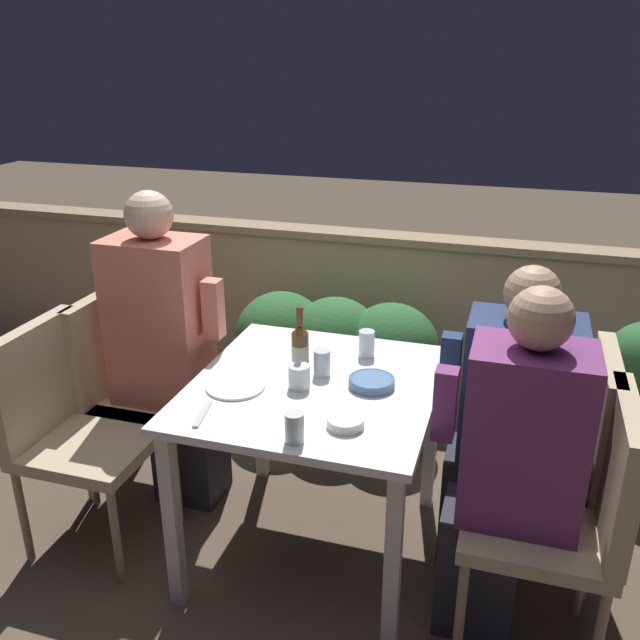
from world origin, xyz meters
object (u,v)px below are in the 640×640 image
at_px(chair_left_far, 129,375).
at_px(beer_bottle, 300,349).
at_px(chair_right_far, 565,446).
at_px(person_navy_jumper, 506,423).
at_px(person_coral_top, 168,351).
at_px(chair_right_near, 575,503).
at_px(person_purple_stripe, 509,470).
at_px(chair_left_near, 66,416).

relative_size(chair_left_far, beer_bottle, 3.40).
bearing_deg(chair_right_far, person_navy_jumper, -180.00).
relative_size(person_coral_top, person_navy_jumper, 1.13).
relative_size(chair_right_near, person_purple_stripe, 0.73).
height_order(person_purple_stripe, chair_right_far, person_purple_stripe).
relative_size(chair_left_near, beer_bottle, 3.40).
bearing_deg(chair_right_far, person_purple_stripe, -118.84).
relative_size(person_purple_stripe, person_navy_jumper, 1.03).
bearing_deg(person_coral_top, person_purple_stripe, -15.08).
bearing_deg(beer_bottle, chair_right_far, 5.66).
xyz_separation_m(person_purple_stripe, chair_right_far, (0.18, 0.34, -0.08)).
xyz_separation_m(chair_left_near, person_navy_jumper, (1.62, 0.34, 0.06)).
distance_m(person_purple_stripe, person_navy_jumper, 0.34).
distance_m(chair_left_far, beer_bottle, 0.89).
bearing_deg(person_purple_stripe, person_coral_top, 164.92).
height_order(chair_left_far, chair_right_far, same).
distance_m(chair_left_near, person_purple_stripe, 1.65).
height_order(chair_left_near, beer_bottle, beer_bottle).
bearing_deg(person_navy_jumper, beer_bottle, -172.78).
distance_m(person_purple_stripe, beer_bottle, 0.84).
bearing_deg(chair_left_near, chair_right_far, 10.39).
relative_size(person_coral_top, chair_right_near, 1.50).
bearing_deg(chair_left_near, person_navy_jumper, 11.68).
distance_m(chair_right_near, person_purple_stripe, 0.22).
bearing_deg(chair_right_near, person_navy_jumper, 124.51).
relative_size(chair_left_far, person_coral_top, 0.67).
relative_size(person_coral_top, chair_right_far, 1.50).
bearing_deg(chair_left_near, chair_left_far, 83.71).
bearing_deg(person_navy_jumper, person_purple_stripe, -85.96).
bearing_deg(person_navy_jumper, chair_left_far, 178.45).
height_order(chair_right_far, beer_bottle, beer_bottle).
bearing_deg(person_navy_jumper, chair_right_near, -55.49).
relative_size(chair_left_near, chair_left_far, 1.00).
distance_m(person_coral_top, person_purple_stripe, 1.45).
distance_m(chair_left_near, person_navy_jumper, 1.66).
relative_size(person_navy_jumper, beer_bottle, 4.50).
bearing_deg(beer_bottle, chair_left_near, -164.59).
height_order(chair_left_far, chair_right_near, same).
bearing_deg(chair_right_near, chair_left_near, -179.98).
distance_m(chair_right_far, beer_bottle, 1.01).
distance_m(chair_right_near, chair_right_far, 0.34).
xyz_separation_m(person_purple_stripe, person_navy_jumper, (-0.02, 0.34, -0.02)).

